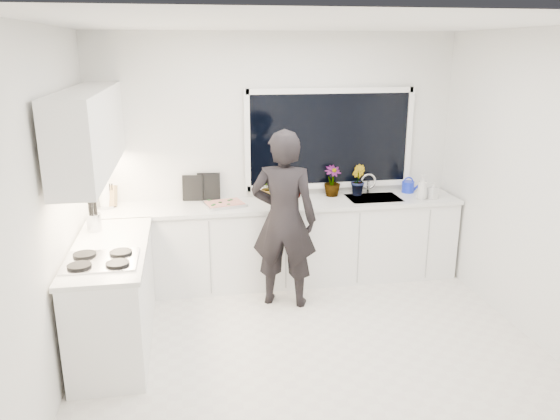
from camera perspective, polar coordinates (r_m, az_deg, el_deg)
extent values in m
cube|color=beige|center=(4.97, 3.11, -14.14)|extent=(4.00, 3.50, 0.02)
cube|color=white|center=(6.11, -0.39, 5.49)|extent=(4.00, 0.02, 2.70)
cube|color=white|center=(4.44, -22.78, -0.14)|extent=(0.02, 3.50, 2.70)
cube|color=white|center=(5.26, 25.24, 2.04)|extent=(0.02, 3.50, 2.70)
cube|color=white|center=(4.28, 3.71, 18.99)|extent=(4.00, 3.50, 0.02)
cube|color=black|center=(6.17, 5.22, 7.41)|extent=(1.80, 0.02, 1.00)
cube|color=white|center=(6.06, 0.12, -3.54)|extent=(3.92, 0.58, 0.88)
cube|color=white|center=(5.01, -16.94, -8.80)|extent=(0.58, 1.60, 0.88)
cube|color=silver|center=(5.91, 0.14, 0.62)|extent=(3.94, 0.62, 0.04)
cube|color=silver|center=(4.84, -17.40, -3.86)|extent=(0.62, 1.60, 0.04)
cube|color=white|center=(4.97, -19.25, 7.83)|extent=(0.34, 2.10, 0.70)
cube|color=silver|center=(6.19, 9.73, 0.83)|extent=(0.58, 0.42, 0.14)
cylinder|color=silver|center=(6.33, 9.21, 2.71)|extent=(0.03, 0.03, 0.22)
cube|color=black|center=(4.51, -18.22, -4.99)|extent=(0.56, 0.48, 0.03)
imported|color=black|center=(5.39, 0.40, -1.00)|extent=(0.76, 0.62, 1.80)
cube|color=silver|center=(5.81, -5.80, 0.60)|extent=(0.47, 0.39, 0.03)
cube|color=red|center=(5.81, -5.80, 0.76)|extent=(0.43, 0.35, 0.01)
cylinder|color=#162BD2|center=(6.47, 13.22, 2.37)|extent=(0.17, 0.17, 0.13)
cylinder|color=white|center=(5.96, -17.87, 1.42)|extent=(0.12, 0.12, 0.26)
cube|color=olive|center=(5.99, -17.36, 1.35)|extent=(0.15, 0.13, 0.22)
cylinder|color=silver|center=(5.26, -18.85, -1.22)|extent=(0.16, 0.16, 0.16)
cube|color=black|center=(6.03, -9.12, 2.29)|extent=(0.22, 0.05, 0.28)
cube|color=black|center=(6.03, -7.46, 2.46)|extent=(0.25, 0.04, 0.30)
imported|color=#26662D|center=(6.02, -1.14, 2.37)|extent=(0.25, 0.23, 0.26)
imported|color=#26662D|center=(6.07, 1.83, 2.53)|extent=(0.17, 0.14, 0.27)
imported|color=#26662D|center=(6.15, 5.49, 3.03)|extent=(0.23, 0.23, 0.34)
imported|color=#26662D|center=(6.24, 8.08, 3.12)|extent=(0.16, 0.19, 0.34)
imported|color=#D8BF66|center=(6.20, 14.65, 2.33)|extent=(0.12, 0.11, 0.28)
imported|color=#D8BF66|center=(6.26, 15.69, 1.99)|extent=(0.11, 0.11, 0.19)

